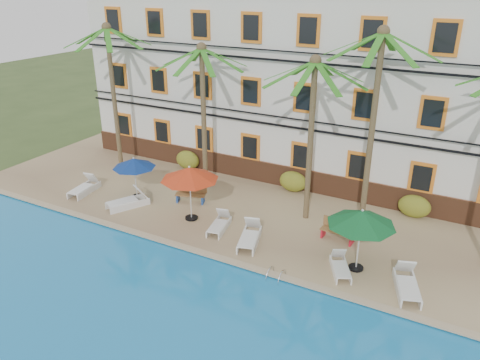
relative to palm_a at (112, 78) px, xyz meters
The scene contains 24 objects.
ground 11.68m from the palm_a, 27.90° to the right, with size 100.00×100.00×0.00m, color #384C23.
pool_deck 10.58m from the palm_a, ahead, with size 30.00×12.00×0.25m, color tan.
swimming_pool 15.85m from the palm_a, 52.48° to the right, with size 26.00×12.00×0.20m, color #197CC0.
pool_coping 11.95m from the palm_a, 32.16° to the right, with size 30.00×0.35×0.06m, color tan.
hotel_building 10.44m from the palm_a, 29.79° to the left, with size 25.40×6.44×10.22m.
palm_a is the anchor object (origin of this frame).
palm_b 5.87m from the palm_a, ahead, with size 4.59×4.59×7.61m.
palm_c 12.03m from the palm_a, ahead, with size 4.59×4.59×7.58m.
palm_d 14.56m from the palm_a, ahead, with size 4.59×4.59×8.83m.
shrub_left 6.25m from the palm_a, 26.79° to the left, with size 1.50×0.90×1.10m, color #305C1A.
shrub_mid 11.51m from the palm_a, ahead, with size 1.50×0.90×1.10m, color #305C1A.
shrub_right 17.26m from the palm_a, ahead, with size 1.50×0.90×1.10m, color #305C1A.
umbrella_blue 5.59m from the palm_a, 38.15° to the right, with size 2.19×2.19×2.19m.
umbrella_red 8.60m from the palm_a, 24.86° to the right, with size 2.70×2.70×2.69m.
umbrella_green 16.04m from the palm_a, 13.87° to the right, with size 2.62×2.62×2.62m.
lounger_a 6.24m from the palm_a, 79.27° to the right, with size 0.98×2.06×0.94m.
lounger_b 7.37m from the palm_a, 44.69° to the right, with size 1.61×2.17×0.98m.
lounger_c 10.93m from the palm_a, 21.98° to the right, with size 0.97×1.87×0.84m.
lounger_d 12.49m from the palm_a, 20.48° to the right, with size 1.28×2.18×0.97m.
lounger_e 16.22m from the palm_a, 16.15° to the right, with size 1.29×1.76×0.79m.
lounger_f 18.49m from the palm_a, 13.99° to the right, with size 1.36×2.18×0.97m.
bench_left 8.14m from the palm_a, 16.65° to the right, with size 1.57×0.94×0.93m.
bench_right 14.93m from the palm_a, ahead, with size 1.53×0.59×0.93m.
pool_ladder 14.99m from the palm_a, 24.44° to the right, with size 0.54×0.74×0.74m.
Camera 1 is at (9.54, -14.71, 10.74)m, focal length 35.00 mm.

